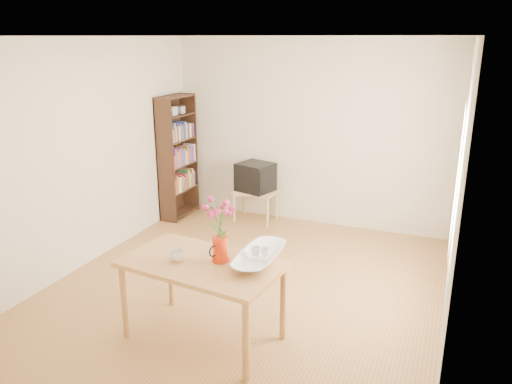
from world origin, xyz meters
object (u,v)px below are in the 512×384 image
at_px(mug, 178,256).
at_px(bowl, 259,236).
at_px(pitcher, 220,250).
at_px(television, 256,176).
at_px(table, 202,271).

distance_m(mug, bowl, 0.73).
distance_m(pitcher, mug, 0.37).
bearing_deg(mug, pitcher, 174.13).
bearing_deg(pitcher, mug, -138.26).
height_order(pitcher, bowl, bowl).
bearing_deg(bowl, television, 113.10).
bearing_deg(mug, bowl, 174.48).
relative_size(table, television, 2.55).
xyz_separation_m(table, pitcher, (0.14, 0.08, 0.19)).
height_order(mug, bowl, bowl).
bearing_deg(pitcher, television, 125.84).
height_order(pitcher, mug, pitcher).
xyz_separation_m(pitcher, television, (-0.87, 2.90, -0.19)).
bearing_deg(television, table, -60.14).
bearing_deg(mug, television, -108.57).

